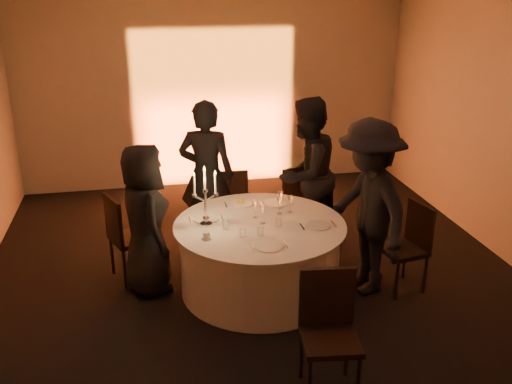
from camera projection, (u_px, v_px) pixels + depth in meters
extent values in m
plane|color=black|center=(260.00, 288.00, 6.20)|extent=(7.00, 7.00, 0.00)
plane|color=#B0ACA3|center=(214.00, 91.00, 8.87)|extent=(7.00, 0.00, 7.00)
cube|color=black|center=(219.00, 185.00, 9.11)|extent=(0.25, 0.12, 0.10)
cylinder|color=black|center=(260.00, 287.00, 6.19)|extent=(0.60, 0.60, 0.03)
cylinder|color=black|center=(260.00, 258.00, 6.06)|extent=(0.20, 0.20, 0.75)
cylinder|color=silver|center=(260.00, 258.00, 6.06)|extent=(1.68, 1.68, 0.75)
cylinder|color=silver|center=(260.00, 225.00, 5.93)|extent=(1.80, 1.80, 0.02)
cube|color=black|center=(132.00, 238.00, 6.29)|extent=(0.57, 0.57, 0.05)
cube|color=black|center=(113.00, 220.00, 6.09)|extent=(0.20, 0.41, 0.50)
cylinder|color=black|center=(156.00, 260.00, 6.33)|extent=(0.04, 0.04, 0.46)
cylinder|color=black|center=(143.00, 247.00, 6.62)|extent=(0.04, 0.04, 0.46)
cylinder|color=black|center=(125.00, 269.00, 6.14)|extent=(0.04, 0.04, 0.46)
cylinder|color=black|center=(112.00, 255.00, 6.42)|extent=(0.04, 0.04, 0.46)
cube|color=black|center=(230.00, 203.00, 7.29)|extent=(0.45, 0.45, 0.05)
cube|color=black|center=(231.00, 190.00, 7.02)|extent=(0.42, 0.07, 0.48)
cylinder|color=black|center=(243.00, 214.00, 7.56)|extent=(0.04, 0.04, 0.45)
cylinder|color=black|center=(216.00, 215.00, 7.51)|extent=(0.04, 0.04, 0.45)
cylinder|color=black|center=(246.00, 225.00, 7.23)|extent=(0.04, 0.04, 0.45)
cylinder|color=black|center=(218.00, 227.00, 7.18)|extent=(0.04, 0.04, 0.45)
cube|color=black|center=(286.00, 200.00, 7.39)|extent=(0.56, 0.56, 0.05)
cube|color=black|center=(296.00, 185.00, 7.16)|extent=(0.40, 0.21, 0.48)
cylinder|color=black|center=(287.00, 209.00, 7.71)|extent=(0.04, 0.04, 0.45)
cylinder|color=black|center=(266.00, 215.00, 7.51)|extent=(0.04, 0.04, 0.45)
cylinder|color=black|center=(305.00, 218.00, 7.44)|extent=(0.04, 0.04, 0.45)
cylinder|color=black|center=(284.00, 224.00, 7.24)|extent=(0.04, 0.04, 0.45)
cube|color=black|center=(403.00, 250.00, 6.04)|extent=(0.49, 0.49, 0.05)
cube|color=black|center=(420.00, 225.00, 6.02)|extent=(0.12, 0.42, 0.48)
cylinder|color=black|center=(377.00, 265.00, 6.22)|extent=(0.04, 0.04, 0.45)
cylinder|color=black|center=(397.00, 281.00, 5.91)|extent=(0.04, 0.04, 0.45)
cylinder|color=black|center=(404.00, 259.00, 6.35)|extent=(0.04, 0.04, 0.45)
cylinder|color=black|center=(425.00, 274.00, 6.04)|extent=(0.04, 0.04, 0.45)
cube|color=black|center=(330.00, 341.00, 4.49)|extent=(0.50, 0.50, 0.05)
cube|color=black|center=(327.00, 297.00, 4.58)|extent=(0.45, 0.09, 0.51)
cylinder|color=black|center=(309.00, 384.00, 4.39)|extent=(0.04, 0.04, 0.48)
cylinder|color=black|center=(358.00, 381.00, 4.42)|extent=(0.04, 0.04, 0.48)
cylinder|color=black|center=(302.00, 353.00, 4.75)|extent=(0.04, 0.04, 0.48)
cylinder|color=black|center=(347.00, 351.00, 4.78)|extent=(0.04, 0.04, 0.48)
imported|color=black|center=(145.00, 219.00, 5.94)|extent=(0.68, 0.89, 1.62)
imported|color=black|center=(207.00, 175.00, 6.89)|extent=(0.78, 0.64, 1.85)
imported|color=black|center=(306.00, 174.00, 6.87)|extent=(1.16, 1.13, 1.88)
imported|color=black|center=(368.00, 208.00, 5.89)|extent=(0.90, 1.32, 1.88)
cylinder|color=white|center=(206.00, 219.00, 6.03)|extent=(0.28, 0.28, 0.01)
cube|color=silver|center=(190.00, 220.00, 6.00)|extent=(0.01, 0.17, 0.01)
cube|color=silver|center=(222.00, 217.00, 6.07)|extent=(0.02, 0.17, 0.01)
sphere|color=yellow|center=(206.00, 215.00, 6.02)|extent=(0.07, 0.07, 0.07)
cylinder|color=white|center=(240.00, 203.00, 6.43)|extent=(0.29, 0.29, 0.01)
cube|color=silver|center=(226.00, 205.00, 6.40)|extent=(0.02, 0.17, 0.01)
cube|color=silver|center=(255.00, 202.00, 6.46)|extent=(0.02, 0.17, 0.01)
sphere|color=yellow|center=(240.00, 200.00, 6.42)|extent=(0.07, 0.07, 0.07)
cylinder|color=white|center=(276.00, 203.00, 6.45)|extent=(0.28, 0.28, 0.01)
cube|color=silver|center=(262.00, 204.00, 6.42)|extent=(0.02, 0.17, 0.01)
cube|color=silver|center=(291.00, 202.00, 6.48)|extent=(0.02, 0.17, 0.01)
cylinder|color=white|center=(318.00, 225.00, 5.87)|extent=(0.26, 0.26, 0.01)
cube|color=silver|center=(302.00, 227.00, 5.84)|extent=(0.02, 0.17, 0.01)
cube|color=silver|center=(334.00, 224.00, 5.90)|extent=(0.01, 0.17, 0.01)
cylinder|color=white|center=(269.00, 246.00, 5.42)|extent=(0.28, 0.28, 0.01)
cube|color=silver|center=(251.00, 248.00, 5.39)|extent=(0.02, 0.17, 0.01)
cube|color=silver|center=(286.00, 244.00, 5.45)|extent=(0.02, 0.17, 0.01)
cylinder|color=white|center=(206.00, 238.00, 5.60)|extent=(0.11, 0.11, 0.01)
cylinder|color=white|center=(206.00, 235.00, 5.59)|extent=(0.07, 0.07, 0.06)
cylinder|color=silver|center=(206.00, 224.00, 5.90)|extent=(0.13, 0.13, 0.02)
sphere|color=silver|center=(206.00, 219.00, 5.88)|extent=(0.07, 0.07, 0.07)
cylinder|color=silver|center=(206.00, 207.00, 5.83)|extent=(0.03, 0.03, 0.34)
cylinder|color=silver|center=(205.00, 191.00, 5.77)|extent=(0.06, 0.06, 0.03)
cylinder|color=white|center=(205.00, 180.00, 5.73)|extent=(0.02, 0.02, 0.22)
cone|color=yellow|center=(204.00, 168.00, 5.68)|extent=(0.02, 0.02, 0.03)
cylinder|color=silver|center=(200.00, 199.00, 5.79)|extent=(0.12, 0.02, 0.08)
cylinder|color=silver|center=(195.00, 196.00, 5.76)|extent=(0.05, 0.05, 0.03)
cylinder|color=white|center=(194.00, 185.00, 5.72)|extent=(0.02, 0.02, 0.22)
cone|color=yellow|center=(194.00, 173.00, 5.68)|extent=(0.02, 0.02, 0.03)
cylinder|color=silver|center=(211.00, 198.00, 5.81)|extent=(0.12, 0.02, 0.08)
cylinder|color=silver|center=(216.00, 194.00, 5.80)|extent=(0.05, 0.05, 0.03)
cylinder|color=white|center=(215.00, 184.00, 5.76)|extent=(0.02, 0.02, 0.22)
cone|color=yellow|center=(215.00, 172.00, 5.72)|extent=(0.02, 0.02, 0.03)
cylinder|color=white|center=(263.00, 223.00, 5.94)|extent=(0.06, 0.06, 0.01)
cylinder|color=white|center=(263.00, 218.00, 5.92)|extent=(0.01, 0.01, 0.10)
cone|color=white|center=(263.00, 210.00, 5.89)|extent=(0.07, 0.07, 0.09)
cylinder|color=white|center=(280.00, 208.00, 6.32)|extent=(0.06, 0.06, 0.01)
cylinder|color=white|center=(280.00, 204.00, 6.30)|extent=(0.01, 0.01, 0.10)
cone|color=white|center=(280.00, 196.00, 6.27)|extent=(0.07, 0.07, 0.09)
cylinder|color=white|center=(255.00, 217.00, 6.07)|extent=(0.06, 0.06, 0.01)
cylinder|color=white|center=(255.00, 213.00, 6.05)|extent=(0.01, 0.01, 0.10)
cone|color=white|center=(255.00, 205.00, 6.02)|extent=(0.07, 0.07, 0.09)
cylinder|color=white|center=(279.00, 213.00, 6.17)|extent=(0.06, 0.06, 0.01)
cylinder|color=white|center=(279.00, 209.00, 6.16)|extent=(0.01, 0.01, 0.10)
cone|color=white|center=(279.00, 201.00, 6.12)|extent=(0.07, 0.07, 0.09)
cylinder|color=white|center=(290.00, 212.00, 6.21)|extent=(0.06, 0.06, 0.01)
cylinder|color=white|center=(290.00, 208.00, 6.19)|extent=(0.01, 0.01, 0.10)
cone|color=white|center=(290.00, 200.00, 6.16)|extent=(0.07, 0.07, 0.09)
cylinder|color=white|center=(261.00, 232.00, 5.64)|extent=(0.07, 0.07, 0.09)
cylinder|color=white|center=(278.00, 222.00, 5.85)|extent=(0.07, 0.07, 0.09)
cylinder|color=white|center=(243.00, 233.00, 5.60)|extent=(0.07, 0.07, 0.09)
cylinder|color=white|center=(226.00, 225.00, 5.79)|extent=(0.07, 0.07, 0.09)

